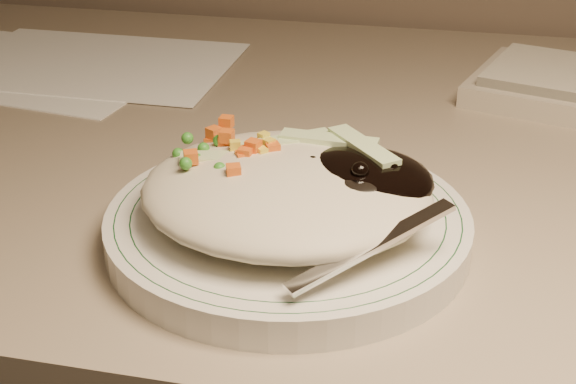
# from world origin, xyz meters

# --- Properties ---
(desk) EXTENTS (1.40, 0.70, 0.74)m
(desk) POSITION_xyz_m (0.00, 1.38, 0.54)
(desk) COLOR gray
(desk) RESTS_ON ground
(plate) EXTENTS (0.25, 0.25, 0.02)m
(plate) POSITION_xyz_m (-0.08, 1.19, 0.75)
(plate) COLOR silver
(plate) RESTS_ON desk
(plate_rim) EXTENTS (0.23, 0.23, 0.00)m
(plate_rim) POSITION_xyz_m (-0.08, 1.19, 0.76)
(plate_rim) COLOR #144723
(plate_rim) RESTS_ON plate
(meal) EXTENTS (0.21, 0.19, 0.05)m
(meal) POSITION_xyz_m (-0.07, 1.18, 0.78)
(meal) COLOR #B9B196
(meal) RESTS_ON plate
(papers) EXTENTS (0.37, 0.26, 0.00)m
(papers) POSITION_xyz_m (-0.40, 1.49, 0.74)
(papers) COLOR white
(papers) RESTS_ON desk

